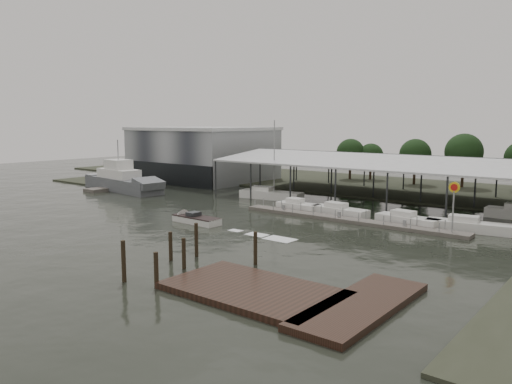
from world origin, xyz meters
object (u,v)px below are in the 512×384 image
Objects in this scene: shell_fuel_sign at (454,198)px; white_sailboat at (270,195)px; grey_trawler at (123,181)px; speedboat_underway at (193,219)px.

shell_fuel_sign is 0.46× the size of white_sailboat.
shell_fuel_sign is 54.45m from grey_trawler.
white_sailboat is at bearing 164.37° from shell_fuel_sign.
white_sailboat reaches higher than grey_trawler.
grey_trawler is 26.36m from white_sailboat.
white_sailboat is 20.25m from speedboat_underway.
shell_fuel_sign reaches higher than speedboat_underway.
speedboat_underway is (3.85, -19.88, -0.25)m from white_sailboat.
white_sailboat reaches higher than speedboat_underway.
grey_trawler reaches higher than shell_fuel_sign.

